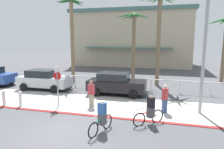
# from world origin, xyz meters

# --- Properties ---
(ground_plane) EXTENTS (80.00, 80.00, 0.00)m
(ground_plane) POSITION_xyz_m (0.00, 10.00, 0.00)
(ground_plane) COLOR #4C4C51
(sidewalk_strip) EXTENTS (44.00, 4.00, 0.02)m
(sidewalk_strip) POSITION_xyz_m (0.00, 4.20, 0.01)
(sidewalk_strip) COLOR beige
(sidewalk_strip) RESTS_ON ground
(curb_paint) EXTENTS (44.00, 0.24, 0.03)m
(curb_paint) POSITION_xyz_m (0.00, 2.20, 0.01)
(curb_paint) COLOR maroon
(curb_paint) RESTS_ON ground
(building_backdrop) EXTENTS (18.97, 11.43, 8.82)m
(building_backdrop) POSITION_xyz_m (-1.04, 27.00, 4.43)
(building_backdrop) COLOR #BCAD8E
(building_backdrop) RESTS_ON ground
(rail_fence) EXTENTS (20.19, 0.08, 1.04)m
(rail_fence) POSITION_xyz_m (-0.00, 8.50, 0.83)
(rail_fence) COLOR white
(rail_fence) RESTS_ON ground
(stop_sign_bike_lane) EXTENTS (0.52, 0.56, 2.56)m
(stop_sign_bike_lane) POSITION_xyz_m (-2.09, 3.21, 1.68)
(stop_sign_bike_lane) COLOR gray
(stop_sign_bike_lane) RESTS_ON ground
(bollard_0) EXTENTS (0.20, 0.20, 1.00)m
(bollard_0) POSITION_xyz_m (-5.53, 2.45, 0.52)
(bollard_0) COLOR white
(bollard_0) RESTS_ON ground
(bollard_2) EXTENTS (0.20, 0.20, 1.00)m
(bollard_2) POSITION_xyz_m (-4.42, 2.61, 0.52)
(bollard_2) COLOR white
(bollard_2) RESTS_ON ground
(streetlight_curb) EXTENTS (0.24, 2.54, 7.50)m
(streetlight_curb) POSITION_xyz_m (6.42, 3.90, 4.28)
(streetlight_curb) COLOR #9EA0A5
(streetlight_curb) RESTS_ON ground
(palm_tree_0) EXTENTS (3.01, 3.27, 8.10)m
(palm_tree_0) POSITION_xyz_m (-4.62, 10.80, 5.83)
(palm_tree_0) COLOR #846B4C
(palm_tree_0) RESTS_ON ground
(palm_tree_1) EXTENTS (3.32, 3.02, 6.76)m
(palm_tree_1) POSITION_xyz_m (1.34, 11.95, 5.27)
(palm_tree_1) COLOR #756047
(palm_tree_1) RESTS_ON ground
(palm_tree_2) EXTENTS (3.26, 3.40, 8.06)m
(palm_tree_2) POSITION_xyz_m (3.71, 10.95, 6.17)
(palm_tree_2) COLOR #756047
(palm_tree_2) RESTS_ON ground
(car_silver_1) EXTENTS (4.40, 2.02, 1.69)m
(car_silver_1) POSITION_xyz_m (-5.47, 6.92, 0.87)
(car_silver_1) COLOR #B2B7BC
(car_silver_1) RESTS_ON ground
(car_black_2) EXTENTS (4.40, 2.02, 1.69)m
(car_black_2) POSITION_xyz_m (0.80, 6.87, 0.87)
(car_black_2) COLOR black
(car_black_2) RESTS_ON ground
(cyclist_teal_0) EXTENTS (0.63, 1.75, 1.50)m
(cyclist_teal_0) POSITION_xyz_m (1.66, 0.41, 0.69)
(cyclist_teal_0) COLOR black
(cyclist_teal_0) RESTS_ON ground
(cyclist_red_1) EXTENTS (1.43, 1.22, 1.50)m
(cyclist_red_1) POSITION_xyz_m (3.72, 1.88, 0.69)
(cyclist_red_1) COLOR black
(cyclist_red_1) RESTS_ON ground
(pedestrian_0) EXTENTS (0.41, 0.46, 1.66)m
(pedestrian_0) POSITION_xyz_m (4.44, 3.76, 0.77)
(pedestrian_0) COLOR #384C7A
(pedestrian_0) RESTS_ON ground
(pedestrian_1) EXTENTS (0.48, 0.43, 1.68)m
(pedestrian_1) POSITION_xyz_m (-0.04, 3.70, 0.78)
(pedestrian_1) COLOR gray
(pedestrian_1) RESTS_ON ground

